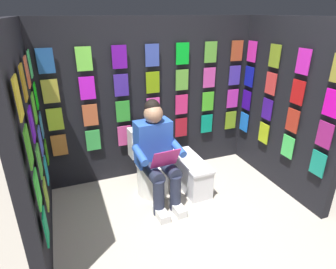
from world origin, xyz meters
TOP-DOWN VIEW (x-y plane):
  - ground_plane at (0.00, 0.00)m, footprint 30.00×30.00m
  - display_wall_back at (0.00, -1.68)m, footprint 2.79×0.14m
  - display_wall_left at (-1.39, -0.82)m, footprint 0.14×1.63m
  - display_wall_right at (1.39, -0.82)m, footprint 0.14×1.63m
  - toilet at (0.18, -1.21)m, footprint 0.42×0.57m
  - person_reading at (0.17, -0.98)m, footprint 0.54×0.70m
  - comic_longbox_near at (-0.30, -1.08)m, footprint 0.30×0.73m

SIDE VIEW (x-z plane):
  - ground_plane at x=0.00m, z-range 0.00..0.00m
  - comic_longbox_near at x=-0.30m, z-range 0.00..0.38m
  - toilet at x=0.18m, z-range -0.06..0.71m
  - person_reading at x=0.17m, z-range 0.00..1.20m
  - display_wall_left at x=-1.39m, z-range 0.00..2.01m
  - display_wall_right at x=1.39m, z-range 0.00..2.01m
  - display_wall_back at x=0.00m, z-range 0.00..2.01m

